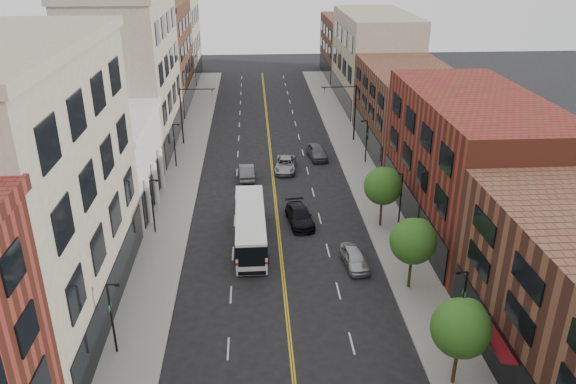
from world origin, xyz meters
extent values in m
cube|color=gray|center=(-10.00, 35.00, 0.07)|extent=(4.00, 110.00, 0.15)
cube|color=gray|center=(10.00, 35.00, 0.07)|extent=(4.00, 110.00, 0.15)
cube|color=gray|center=(-17.00, 13.00, 9.00)|extent=(10.00, 22.00, 18.00)
cube|color=silver|center=(-17.00, 31.00, 4.00)|extent=(10.00, 14.00, 8.00)
cube|color=gray|center=(-17.00, 48.00, 9.00)|extent=(10.00, 20.00, 18.00)
cube|color=brown|center=(-17.00, 68.00, 7.50)|extent=(10.00, 20.00, 15.00)
cube|color=gray|center=(-17.00, 86.00, 10.00)|extent=(10.00, 16.00, 20.00)
cube|color=maroon|center=(17.00, 24.00, 6.00)|extent=(10.00, 22.00, 12.00)
cube|color=brown|center=(17.00, 45.00, 5.00)|extent=(10.00, 20.00, 10.00)
cube|color=gray|center=(17.00, 66.00, 7.00)|extent=(10.00, 22.00, 14.00)
cube|color=brown|center=(17.00, 86.00, 5.50)|extent=(10.00, 18.00, 11.00)
cylinder|color=black|center=(9.30, 4.00, 1.40)|extent=(0.22, 0.22, 2.50)
sphere|color=#225016|center=(9.30, 4.00, 4.04)|extent=(3.40, 3.40, 3.40)
sphere|color=#225016|center=(9.80, 4.40, 4.55)|extent=(2.04, 2.04, 2.04)
cylinder|color=black|center=(9.30, 14.00, 1.40)|extent=(0.22, 0.22, 2.50)
sphere|color=#225016|center=(9.30, 14.00, 4.04)|extent=(3.40, 3.40, 3.40)
sphere|color=#225016|center=(9.80, 14.40, 4.55)|extent=(2.04, 2.04, 2.04)
cylinder|color=black|center=(9.30, 24.00, 1.40)|extent=(0.22, 0.22, 2.50)
sphere|color=#225016|center=(9.30, 24.00, 4.04)|extent=(3.40, 3.40, 3.40)
sphere|color=#225016|center=(9.80, 24.40, 4.55)|extent=(2.04, 2.04, 2.04)
cylinder|color=black|center=(-11.00, 8.00, 2.65)|extent=(0.14, 0.14, 5.00)
cylinder|color=black|center=(-10.65, 8.00, 5.15)|extent=(0.70, 0.10, 0.10)
cube|color=black|center=(-10.40, 8.00, 5.10)|extent=(0.28, 0.14, 0.14)
cube|color=#19592D|center=(-11.00, 8.00, 3.55)|extent=(0.04, 0.55, 0.35)
cylinder|color=black|center=(-11.00, 24.00, 2.65)|extent=(0.14, 0.14, 5.00)
cylinder|color=black|center=(-10.65, 24.00, 5.15)|extent=(0.70, 0.10, 0.10)
cube|color=black|center=(-10.40, 24.00, 5.10)|extent=(0.28, 0.14, 0.14)
cube|color=#19592D|center=(-11.00, 24.00, 3.55)|extent=(0.04, 0.55, 0.35)
cylinder|color=black|center=(-11.00, 40.00, 2.65)|extent=(0.14, 0.14, 5.00)
cylinder|color=black|center=(-10.65, 40.00, 5.15)|extent=(0.70, 0.10, 0.10)
cube|color=black|center=(-10.40, 40.00, 5.10)|extent=(0.28, 0.14, 0.14)
cube|color=#19592D|center=(-11.00, 40.00, 3.55)|extent=(0.04, 0.55, 0.35)
cylinder|color=black|center=(11.00, 8.00, 2.65)|extent=(0.14, 0.14, 5.00)
cylinder|color=black|center=(10.65, 8.00, 5.15)|extent=(0.70, 0.10, 0.10)
cube|color=black|center=(10.40, 8.00, 5.10)|extent=(0.28, 0.14, 0.14)
cube|color=#19592D|center=(11.00, 8.00, 3.55)|extent=(0.04, 0.55, 0.35)
cylinder|color=black|center=(11.00, 24.00, 2.65)|extent=(0.14, 0.14, 5.00)
cylinder|color=black|center=(10.65, 24.00, 5.15)|extent=(0.70, 0.10, 0.10)
cube|color=black|center=(10.40, 24.00, 5.10)|extent=(0.28, 0.14, 0.14)
cube|color=#19592D|center=(11.00, 24.00, 3.55)|extent=(0.04, 0.55, 0.35)
cylinder|color=black|center=(11.00, 40.00, 2.65)|extent=(0.14, 0.14, 5.00)
cylinder|color=black|center=(10.65, 40.00, 5.15)|extent=(0.70, 0.10, 0.10)
cube|color=black|center=(10.40, 40.00, 5.10)|extent=(0.28, 0.14, 0.14)
cube|color=#19592D|center=(11.00, 40.00, 3.55)|extent=(0.04, 0.55, 0.35)
cylinder|color=black|center=(-11.00, 48.00, 3.75)|extent=(0.18, 0.18, 7.20)
cylinder|color=black|center=(-8.80, 48.00, 7.15)|extent=(4.40, 0.12, 0.12)
imported|color=black|center=(-7.00, 48.00, 6.75)|extent=(0.15, 0.18, 0.90)
cylinder|color=black|center=(11.00, 48.00, 3.75)|extent=(0.18, 0.18, 7.20)
cylinder|color=black|center=(8.80, 48.00, 7.15)|extent=(4.40, 0.12, 0.12)
imported|color=black|center=(7.00, 48.00, 6.75)|extent=(0.15, 0.18, 0.90)
cube|color=white|center=(-2.49, 21.82, 1.55)|extent=(2.60, 11.32, 2.73)
cube|color=black|center=(-2.49, 21.82, 2.21)|extent=(2.64, 11.36, 0.99)
cube|color=#B60D1B|center=(-2.49, 21.82, 1.27)|extent=(2.64, 11.36, 0.21)
cube|color=black|center=(-2.42, 16.16, 1.79)|extent=(2.07, 0.09, 1.51)
cylinder|color=black|center=(-3.68, 18.04, 0.45)|extent=(0.28, 0.91, 0.90)
cylinder|color=black|center=(-1.20, 18.08, 0.45)|extent=(0.28, 0.91, 0.90)
cylinder|color=black|center=(-3.79, 25.57, 0.45)|extent=(0.28, 0.91, 0.90)
cylinder|color=black|center=(-1.30, 25.60, 0.45)|extent=(0.28, 0.91, 0.90)
imported|color=#A3A7AB|center=(5.80, 17.42, 0.72)|extent=(2.13, 4.40, 1.45)
imported|color=#54555A|center=(-2.87, 36.19, 0.75)|extent=(1.75, 4.63, 1.51)
imported|color=black|center=(2.01, 25.12, 0.75)|extent=(2.74, 5.38, 1.49)
imported|color=gray|center=(1.50, 38.29, 0.71)|extent=(2.88, 5.33, 1.42)
imported|color=#4F5055|center=(5.50, 42.00, 0.82)|extent=(2.55, 5.00, 1.63)
camera|label=1|loc=(-2.01, -20.86, 23.88)|focal=35.00mm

